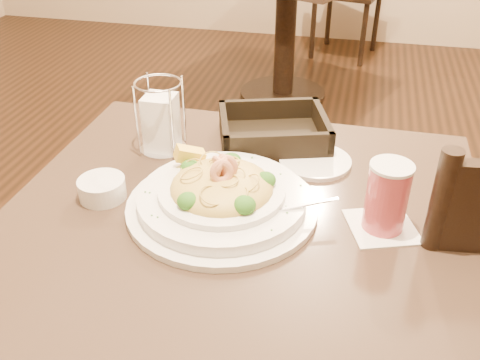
% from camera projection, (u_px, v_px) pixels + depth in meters
% --- Properties ---
extents(main_table, '(0.90, 0.90, 0.74)m').
position_uv_depth(main_table, '(238.00, 313.00, 1.11)').
color(main_table, black).
rests_on(main_table, ground).
extents(background_table, '(1.17, 1.17, 0.74)m').
position_uv_depth(background_table, '(286.00, 13.00, 3.03)').
color(background_table, black).
rests_on(background_table, ground).
extents(pasta_bowl, '(0.40, 0.36, 0.12)m').
position_uv_depth(pasta_bowl, '(222.00, 194.00, 1.00)').
color(pasta_bowl, white).
rests_on(pasta_bowl, main_table).
extents(drink_glass, '(0.15, 0.15, 0.13)m').
position_uv_depth(drink_glass, '(387.00, 198.00, 0.93)').
color(drink_glass, white).
rests_on(drink_glass, main_table).
extents(bread_basket, '(0.29, 0.26, 0.07)m').
position_uv_depth(bread_basket, '(273.00, 133.00, 1.23)').
color(bread_basket, black).
rests_on(bread_basket, main_table).
extents(napkin_caddy, '(0.10, 0.10, 0.17)m').
position_uv_depth(napkin_caddy, '(161.00, 121.00, 1.18)').
color(napkin_caddy, silver).
rests_on(napkin_caddy, main_table).
extents(side_plate, '(0.20, 0.20, 0.01)m').
position_uv_depth(side_plate, '(315.00, 161.00, 1.16)').
color(side_plate, white).
rests_on(side_plate, main_table).
extents(butter_ramekin, '(0.11, 0.11, 0.04)m').
position_uv_depth(butter_ramekin, '(102.00, 188.00, 1.04)').
color(butter_ramekin, white).
rests_on(butter_ramekin, main_table).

